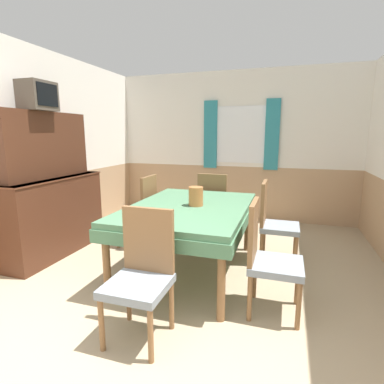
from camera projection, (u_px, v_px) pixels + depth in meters
wall_back at (234, 146)px, 5.34m from camera, size 4.62×0.10×2.60m
wall_left at (41, 151)px, 3.89m from camera, size 0.05×4.82×2.60m
dining_table at (189, 214)px, 3.28m from camera, size 1.26×1.80×0.76m
chair_right_near at (267, 255)px, 2.53m from camera, size 0.44×0.44×0.97m
chair_right_far at (274, 220)px, 3.56m from camera, size 0.44×0.44×0.97m
chair_head_window at (214, 204)px, 4.38m from camera, size 0.44×0.44×0.97m
chair_left_far at (141, 209)px, 4.09m from camera, size 0.44×0.44×0.97m
chair_head_near at (142, 271)px, 2.24m from camera, size 0.44×0.44×0.97m
sideboard at (51, 196)px, 3.77m from camera, size 0.46×1.45×1.79m
tv at (38, 96)px, 3.44m from camera, size 0.29×0.37×0.33m
vase at (196, 196)px, 3.23m from camera, size 0.16×0.16×0.21m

